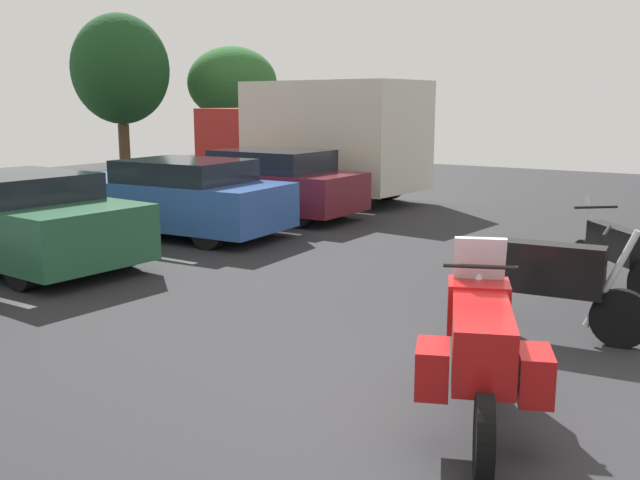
{
  "coord_description": "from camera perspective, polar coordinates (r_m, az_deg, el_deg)",
  "views": [
    {
      "loc": [
        -5.14,
        -1.9,
        2.53
      ],
      "look_at": [
        1.92,
        2.69,
        0.89
      ],
      "focal_mm": 40.11,
      "sensor_mm": 36.0,
      "label": 1
    }
  ],
  "objects": [
    {
      "name": "ground",
      "position": [
        6.06,
        11.84,
        -14.42
      ],
      "size": [
        44.0,
        44.0,
        0.1
      ],
      "primitive_type": "cube",
      "color": "#262628"
    },
    {
      "name": "motorcycle_touring",
      "position": [
        5.83,
        12.67,
        -8.01
      ],
      "size": [
        2.15,
        1.29,
        1.39
      ],
      "color": "black",
      "rests_on": "ground"
    },
    {
      "name": "motorcycle_second",
      "position": [
        10.18,
        22.35,
        -1.14
      ],
      "size": [
        1.66,
        1.45,
        1.23
      ],
      "color": "black",
      "rests_on": "ground"
    },
    {
      "name": "motorcycle_third",
      "position": [
        8.09,
        17.99,
        -3.25
      ],
      "size": [
        0.62,
        2.07,
        1.26
      ],
      "color": "black",
      "rests_on": "ground"
    },
    {
      "name": "car_green",
      "position": [
        12.11,
        -23.09,
        1.5
      ],
      "size": [
        2.22,
        4.61,
        1.44
      ],
      "color": "#235638",
      "rests_on": "ground"
    },
    {
      "name": "car_blue",
      "position": [
        14.06,
        -11.89,
        3.37
      ],
      "size": [
        2.21,
        4.94,
        1.45
      ],
      "color": "#2D519E",
      "rests_on": "ground"
    },
    {
      "name": "car_maroon",
      "position": [
        15.93,
        -4.74,
        4.54
      ],
      "size": [
        1.87,
        4.72,
        1.49
      ],
      "color": "maroon",
      "rests_on": "ground"
    },
    {
      "name": "box_truck",
      "position": [
        18.77,
        -0.56,
        8.14
      ],
      "size": [
        2.95,
        6.35,
        3.02
      ],
      "color": "#A51E19",
      "rests_on": "ground"
    },
    {
      "name": "tree_left",
      "position": [
        29.05,
        -15.63,
        12.97
      ],
      "size": [
        3.69,
        3.69,
        5.81
      ],
      "color": "#4C3823",
      "rests_on": "ground"
    },
    {
      "name": "tree_far_left",
      "position": [
        30.32,
        -7.01,
        12.29
      ],
      "size": [
        3.67,
        3.67,
        4.74
      ],
      "color": "#4C3823",
      "rests_on": "ground"
    }
  ]
}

